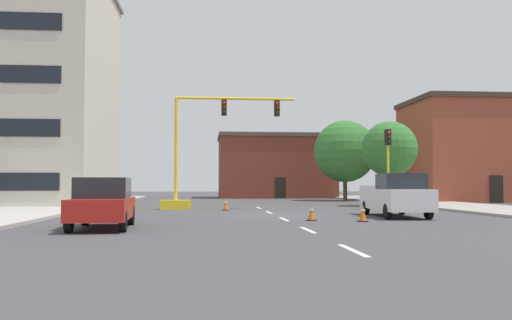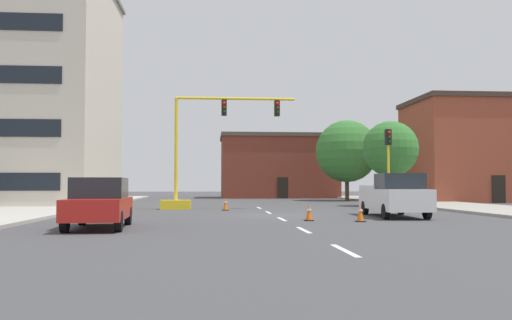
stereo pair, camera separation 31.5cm
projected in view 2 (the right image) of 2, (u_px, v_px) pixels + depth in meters
The scene contains 19 objects.
ground_plane at pixel (274, 215), 26.35m from camera, with size 160.00×160.00×0.00m, color #424244.
sidewalk_left at pixel (47, 208), 33.22m from camera, with size 6.00×56.00×0.14m, color #B2ADA3.
sidewalk_right at pixel (458, 206), 35.41m from camera, with size 6.00×56.00×0.14m, color #9E998E.
lane_stripe_seg_0 at pixel (345, 250), 12.41m from camera, with size 0.16×2.40×0.01m, color silver.
lane_stripe_seg_1 at pixel (304, 230), 17.89m from camera, with size 0.16×2.40×0.01m, color silver.
lane_stripe_seg_2 at pixel (282, 219), 23.36m from camera, with size 0.16×2.40×0.01m, color silver.
lane_stripe_seg_3 at pixel (268, 212), 28.84m from camera, with size 0.16×2.40×0.01m, color silver.
lane_stripe_seg_4 at pixel (259, 208), 34.31m from camera, with size 0.16×2.40×0.01m, color silver.
building_brick_center at pixel (278, 166), 60.09m from camera, with size 12.71×8.39×6.90m.
building_row_right at pixel (473, 150), 46.73m from camera, with size 10.64×8.38×8.84m.
traffic_signal_gantry at pixel (192, 173), 32.74m from camera, with size 8.15×1.20×6.83m.
traffic_light_pole_right at pixel (388, 150), 32.44m from camera, with size 0.32×0.47×4.80m.
tree_right_far at pixel (347, 151), 49.20m from camera, with size 5.65×5.65×7.31m.
tree_right_mid at pixel (391, 149), 37.06m from camera, with size 3.80×3.80×5.83m.
pickup_truck_white at pixel (394, 196), 25.01m from camera, with size 2.23×5.48×1.99m.
sedan_red_near_left at pixel (99, 202), 18.62m from camera, with size 2.08×4.59×1.74m.
traffic_cone_roadside_a at pixel (309, 212), 22.36m from camera, with size 0.36×0.36×0.70m.
traffic_cone_roadside_b at pixel (225, 204), 31.05m from camera, with size 0.36×0.36×0.74m.
traffic_cone_roadside_c at pixel (360, 213), 21.78m from camera, with size 0.36×0.36×0.72m.
Camera 2 is at (-3.07, -26.28, 1.53)m, focal length 37.99 mm.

